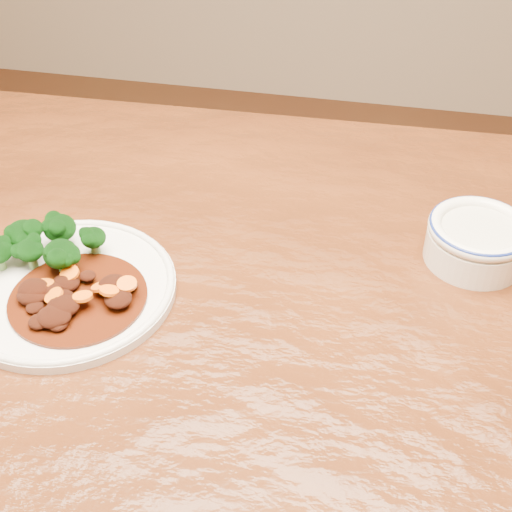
# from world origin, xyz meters

# --- Properties ---
(dining_table) EXTENTS (1.52, 0.94, 0.75)m
(dining_table) POSITION_xyz_m (-0.00, 0.00, 0.67)
(dining_table) COLOR #57280F
(dining_table) RESTS_ON ground
(dinner_plate) EXTENTS (0.26, 0.26, 0.02)m
(dinner_plate) POSITION_xyz_m (-0.18, -0.03, 0.76)
(dinner_plate) COLOR white
(dinner_plate) RESTS_ON dining_table
(broccoli_florets) EXTENTS (0.13, 0.09, 0.04)m
(broccoli_florets) POSITION_xyz_m (-0.23, 0.01, 0.79)
(broccoli_florets) COLOR #628F4A
(broccoli_florets) RESTS_ON dinner_plate
(mince_stew) EXTENTS (0.16, 0.16, 0.03)m
(mince_stew) POSITION_xyz_m (-0.16, -0.06, 0.77)
(mince_stew) COLOR #401306
(mince_stew) RESTS_ON dinner_plate
(dip_bowl) EXTENTS (0.12, 0.12, 0.06)m
(dip_bowl) POSITION_xyz_m (0.29, 0.13, 0.78)
(dip_bowl) COLOR white
(dip_bowl) RESTS_ON dining_table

